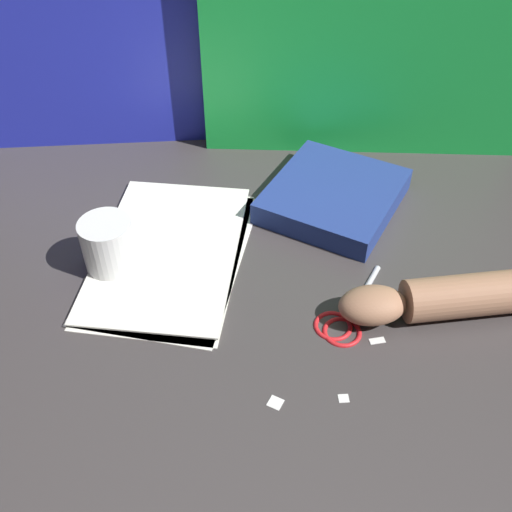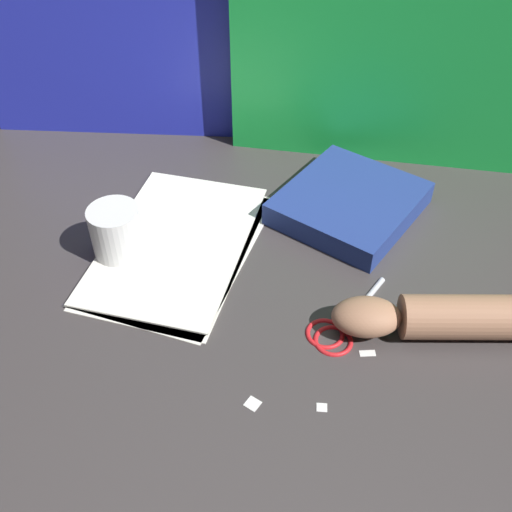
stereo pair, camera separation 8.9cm
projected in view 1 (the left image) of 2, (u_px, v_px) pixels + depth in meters
ground_plane at (237, 281)px, 0.94m from camera, size 6.00×6.00×0.00m
backdrop_panel_left at (158, 30)px, 1.09m from camera, size 0.84×0.17×0.46m
backdrop_panel_center at (379, 10)px, 1.02m from camera, size 0.62×0.06×0.56m
paper_stack at (170, 253)px, 0.98m from camera, size 0.26×0.37×0.01m
book_closed at (334, 196)px, 1.06m from camera, size 0.28×0.29×0.04m
scissors at (349, 317)px, 0.88m from camera, size 0.16×0.18×0.01m
hand_forearm at (452, 297)px, 0.87m from camera, size 0.33×0.14×0.06m
paper_scrap_near at (275, 403)px, 0.77m from camera, size 0.02×0.02×0.00m
paper_scrap_mid at (377, 341)px, 0.85m from camera, size 0.02×0.02×0.00m
paper_scrap_far at (344, 398)px, 0.78m from camera, size 0.02×0.01×0.00m
mug at (109, 246)px, 0.93m from camera, size 0.08×0.08×0.09m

